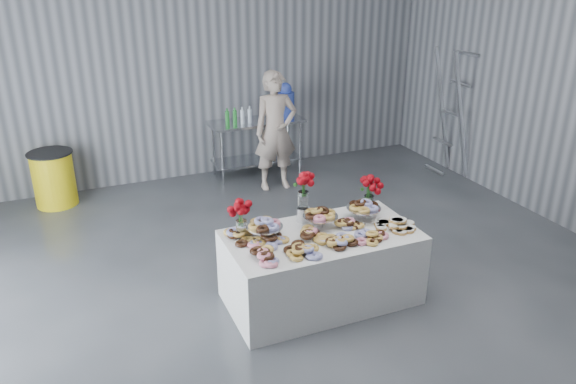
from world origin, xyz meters
name	(u,v)px	position (x,y,z in m)	size (l,w,h in m)	color
ground	(311,331)	(0.00, 0.00, 0.00)	(9.00, 9.00, 0.00)	#33363A
room_walls	(280,48)	(-0.27, 0.07, 2.64)	(8.04, 9.04, 4.02)	gray
display_table	(321,267)	(0.32, 0.46, 0.38)	(1.90, 1.00, 0.75)	white
prep_table	(257,138)	(0.98, 4.10, 0.62)	(1.50, 0.60, 0.90)	silver
donut_mounds	(324,232)	(0.32, 0.41, 0.80)	(1.80, 0.80, 0.09)	#DCB350
cake_stand_left	(264,225)	(-0.23, 0.61, 0.89)	(0.36, 0.36, 0.17)	silver
cake_stand_mid	(320,215)	(0.37, 0.61, 0.89)	(0.36, 0.36, 0.17)	silver
cake_stand_right	(364,207)	(0.87, 0.60, 0.89)	(0.36, 0.36, 0.17)	silver
danish_pile	(396,222)	(1.07, 0.30, 0.81)	(0.48, 0.48, 0.11)	white
bouquet_left	(241,210)	(-0.43, 0.71, 1.05)	(0.26, 0.26, 0.42)	white
bouquet_right	(370,186)	(1.02, 0.75, 1.05)	(0.26, 0.26, 0.42)	white
bouquet_center	(303,187)	(0.27, 0.81, 1.13)	(0.26, 0.26, 0.57)	silver
water_jug	(285,102)	(1.48, 4.10, 1.15)	(0.28, 0.28, 0.55)	blue
drink_bottles	(239,116)	(0.66, 4.00, 1.04)	(0.54, 0.08, 0.27)	#268C33
person	(276,131)	(1.05, 3.47, 0.89)	(0.65, 0.43, 1.78)	#CC8C93
trash_barrel	(54,179)	(-2.07, 4.10, 0.39)	(0.61, 0.61, 0.78)	yellow
stepladder	(451,113)	(3.75, 2.86, 1.02)	(0.24, 0.51, 2.05)	silver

